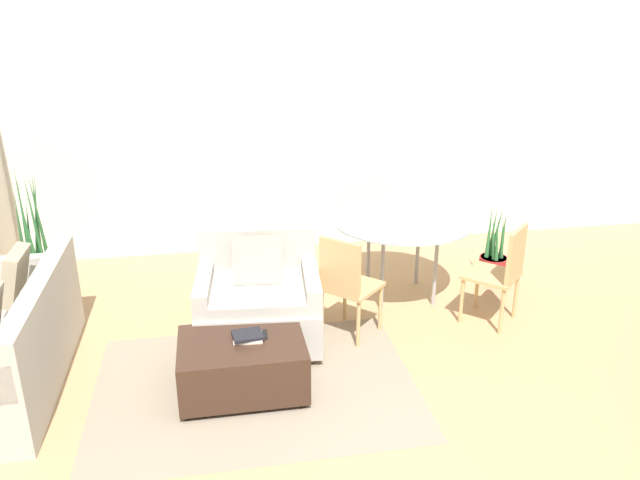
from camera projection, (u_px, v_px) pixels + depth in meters
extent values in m
plane|color=tan|center=(343.00, 455.00, 3.90)|extent=(20.00, 20.00, 0.00)
cube|color=silver|center=(273.00, 128.00, 6.76)|extent=(12.00, 0.06, 2.75)
cube|color=gray|center=(256.00, 386.00, 4.60)|extent=(2.34, 1.73, 0.00)
cube|color=brown|center=(262.00, 430.00, 4.12)|extent=(2.29, 0.06, 0.00)
cube|color=brown|center=(258.00, 399.00, 4.44)|extent=(2.29, 0.06, 0.00)
cube|color=brown|center=(254.00, 373.00, 4.76)|extent=(2.29, 0.06, 0.00)
cube|color=brown|center=(250.00, 350.00, 5.07)|extent=(2.29, 0.06, 0.00)
cube|color=#B2ADA3|center=(42.00, 306.00, 4.46)|extent=(0.14, 1.81, 0.40)
cube|color=#B2ADA3|center=(21.00, 271.00, 5.21)|extent=(0.80, 0.12, 0.26)
cube|color=tan|center=(15.00, 275.00, 4.76)|extent=(0.19, 0.40, 0.41)
cube|color=#B2ADA3|center=(259.00, 316.00, 5.11)|extent=(1.05, 0.95, 0.36)
cube|color=#B2ADA3|center=(258.00, 293.00, 5.00)|extent=(0.80, 0.81, 0.10)
cube|color=#B2ADA3|center=(258.00, 253.00, 5.31)|extent=(0.98, 0.21, 0.45)
cube|color=#B2ADA3|center=(204.00, 287.00, 4.98)|extent=(0.19, 0.80, 0.20)
cube|color=#B2ADA3|center=(311.00, 283.00, 5.05)|extent=(0.19, 0.80, 0.20)
cylinder|color=brown|center=(207.00, 364.00, 4.83)|extent=(0.05, 0.05, 0.06)
cylinder|color=brown|center=(312.00, 359.00, 4.89)|extent=(0.05, 0.05, 0.06)
cylinder|color=brown|center=(213.00, 321.00, 5.48)|extent=(0.05, 0.05, 0.06)
cylinder|color=brown|center=(306.00, 317.00, 5.55)|extent=(0.05, 0.05, 0.06)
cube|color=tan|center=(257.00, 260.00, 5.05)|extent=(0.41, 0.25, 0.40)
cube|color=#382319|center=(242.00, 364.00, 4.47)|extent=(0.89, 0.64, 0.37)
cylinder|color=black|center=(188.00, 417.00, 4.23)|extent=(0.04, 0.04, 0.04)
cylinder|color=black|center=(303.00, 404.00, 4.36)|extent=(0.04, 0.04, 0.04)
cylinder|color=black|center=(189.00, 373.00, 4.73)|extent=(0.04, 0.04, 0.04)
cylinder|color=black|center=(293.00, 363.00, 4.86)|extent=(0.04, 0.04, 0.04)
cube|color=beige|center=(248.00, 338.00, 4.44)|extent=(0.22, 0.18, 0.02)
cube|color=black|center=(248.00, 335.00, 4.43)|extent=(0.23, 0.19, 0.02)
cube|color=black|center=(264.00, 334.00, 4.49)|extent=(0.05, 0.14, 0.01)
cylinder|color=brown|center=(41.00, 287.00, 5.84)|extent=(0.40, 0.40, 0.30)
cylinder|color=black|center=(38.00, 274.00, 5.79)|extent=(0.37, 0.37, 0.02)
cone|color=#2D6B38|center=(40.00, 223.00, 5.61)|extent=(0.07, 0.18, 0.98)
cone|color=#2D6B38|center=(37.00, 222.00, 5.68)|extent=(0.11, 0.10, 0.96)
cone|color=#2D6B38|center=(36.00, 221.00, 5.72)|extent=(0.16, 0.08, 0.94)
cone|color=#2D6B38|center=(29.00, 237.00, 5.72)|extent=(0.09, 0.07, 0.69)
cone|color=#2D6B38|center=(21.00, 234.00, 5.66)|extent=(0.05, 0.08, 0.77)
cone|color=#2D6B38|center=(25.00, 227.00, 5.61)|extent=(0.07, 0.16, 0.92)
cone|color=#2D6B38|center=(25.00, 223.00, 5.57)|extent=(0.07, 0.07, 1.03)
cone|color=#2D6B38|center=(30.00, 240.00, 5.57)|extent=(0.10, 0.05, 0.73)
cone|color=#2D6B38|center=(35.00, 226.00, 5.59)|extent=(0.08, 0.09, 0.96)
cylinder|color=#99A8AD|center=(403.00, 221.00, 5.76)|extent=(1.30, 1.30, 0.01)
cylinder|color=#99999E|center=(382.00, 271.00, 5.62)|extent=(0.04, 0.04, 0.76)
cylinder|color=#99999E|center=(436.00, 267.00, 5.71)|extent=(0.04, 0.04, 0.76)
cylinder|color=#99999E|center=(368.00, 251.00, 6.09)|extent=(0.04, 0.04, 0.76)
cylinder|color=#99999E|center=(418.00, 247.00, 6.17)|extent=(0.04, 0.04, 0.76)
cube|color=tan|center=(352.00, 286.00, 5.20)|extent=(0.59, 0.59, 0.03)
cube|color=tan|center=(340.00, 267.00, 4.97)|extent=(0.29, 0.29, 0.45)
cylinder|color=tan|center=(380.00, 308.00, 5.33)|extent=(0.03, 0.03, 0.42)
cylinder|color=tan|center=(345.00, 297.00, 5.52)|extent=(0.03, 0.03, 0.42)
cylinder|color=tan|center=(358.00, 324.00, 5.05)|extent=(0.03, 0.03, 0.42)
cylinder|color=tan|center=(322.00, 312.00, 5.24)|extent=(0.03, 0.03, 0.42)
cube|color=tan|center=(491.00, 275.00, 5.41)|extent=(0.59, 0.59, 0.03)
cube|color=tan|center=(516.00, 254.00, 5.22)|extent=(0.29, 0.29, 0.45)
cylinder|color=tan|center=(477.00, 286.00, 5.72)|extent=(0.03, 0.03, 0.42)
cylinder|color=tan|center=(462.00, 301.00, 5.45)|extent=(0.03, 0.03, 0.42)
cylinder|color=tan|center=(516.00, 296.00, 5.53)|extent=(0.03, 0.03, 0.42)
cylinder|color=tan|center=(502.00, 312.00, 5.26)|extent=(0.03, 0.03, 0.42)
cylinder|color=maroon|center=(493.00, 268.00, 6.35)|extent=(0.28, 0.28, 0.24)
cylinder|color=black|center=(494.00, 258.00, 6.31)|extent=(0.26, 0.26, 0.02)
cone|color=#2D6B38|center=(503.00, 234.00, 6.22)|extent=(0.05, 0.08, 0.50)
cone|color=#2D6B38|center=(497.00, 231.00, 6.26)|extent=(0.11, 0.08, 0.53)
cone|color=#2D6B38|center=(493.00, 232.00, 6.26)|extent=(0.09, 0.05, 0.52)
cone|color=#2D6B38|center=(489.00, 231.00, 6.23)|extent=(0.08, 0.10, 0.55)
cone|color=#2D6B38|center=(493.00, 239.00, 6.20)|extent=(0.07, 0.09, 0.43)
cone|color=#2D6B38|center=(497.00, 240.00, 6.16)|extent=(0.07, 0.05, 0.43)
cone|color=#2D6B38|center=(502.00, 238.00, 6.19)|extent=(0.09, 0.09, 0.45)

